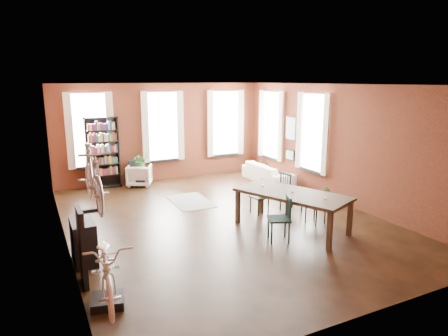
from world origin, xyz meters
TOP-DOWN VIEW (x-y plane):
  - room at (0.25, 0.62)m, footprint 9.00×9.04m
  - dining_table at (1.13, -1.24)m, footprint 2.03×2.75m
  - dining_chair_a at (0.50, -1.67)m, footprint 0.58×0.58m
  - dining_chair_b at (1.07, 0.03)m, footprint 0.43×0.43m
  - dining_chair_c at (1.86, -1.19)m, footprint 0.46×0.46m
  - dining_chair_d at (1.88, -0.19)m, footprint 0.50×0.50m
  - bookshelf at (-2.00, 4.30)m, footprint 1.00×0.32m
  - white_armchair at (-0.96, 4.01)m, footprint 0.93×0.91m
  - cream_sofa at (2.95, 2.60)m, footprint 0.61×2.08m
  - striped_rug at (-0.14, 1.70)m, footprint 1.04×1.61m
  - bike_trainer at (-3.18, -2.60)m, footprint 0.56×0.56m
  - bike_wall_rack at (-3.40, -1.80)m, footprint 0.16×0.60m
  - console_table at (-3.28, -0.90)m, footprint 0.40×0.80m
  - plant_stand at (-0.96, 3.87)m, footprint 0.38×0.38m
  - plant_by_sofa at (3.25, 3.69)m, footprint 0.34×0.58m
  - plant_small at (3.12, -0.14)m, footprint 0.34×0.51m
  - bicycle_floor at (-3.15, -2.63)m, footprint 0.75×1.05m
  - bicycle_hung at (-3.15, -1.80)m, footprint 0.47×1.00m
  - plant_on_stand at (-0.93, 3.90)m, footprint 0.54×0.59m

SIDE VIEW (x-z plane):
  - striped_rug at x=-0.14m, z-range 0.00..0.01m
  - bike_trainer at x=-3.18m, z-range 0.00..0.14m
  - plant_small at x=3.12m, z-range 0.00..0.17m
  - plant_by_sofa at x=3.25m, z-range 0.00..0.25m
  - plant_stand at x=-0.96m, z-range 0.00..0.58m
  - white_armchair at x=-0.96m, z-range 0.00..0.74m
  - console_table at x=-3.28m, z-range 0.00..0.80m
  - cream_sofa at x=2.95m, z-range 0.00..0.81m
  - dining_chair_c at x=1.86m, z-range 0.00..0.84m
  - dining_table at x=1.13m, z-range 0.00..0.85m
  - dining_chair_b at x=1.07m, z-range 0.00..0.85m
  - dining_chair_a at x=0.50m, z-range 0.00..0.96m
  - dining_chair_d at x=1.88m, z-range 0.00..1.03m
  - bike_wall_rack at x=-3.40m, z-range 0.00..1.30m
  - plant_on_stand at x=-0.93m, z-range 0.58..0.99m
  - bicycle_floor at x=-3.15m, z-range 0.14..2.00m
  - bookshelf at x=-2.00m, z-range 0.00..2.20m
  - bicycle_hung at x=-3.15m, z-range 1.30..2.96m
  - room at x=0.25m, z-range 0.53..3.75m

